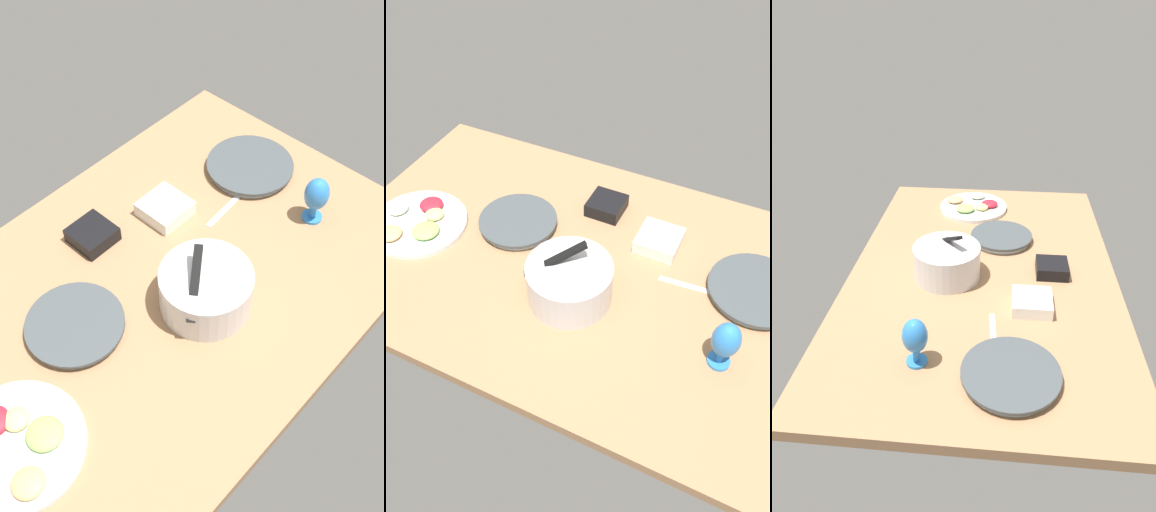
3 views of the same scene
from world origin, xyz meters
The scene contains 9 objects.
ground_plane centered at (0.00, 0.00, -2.00)cm, with size 160.00×104.00×4.00cm, color #99704C.
dinner_plate_left centered at (-56.67, -11.28, 1.57)cm, with size 29.05×29.05×3.01cm.
dinner_plate_right centered at (23.85, -6.75, 1.62)cm, with size 27.02×27.02×3.11cm.
mixing_bowl centered at (-6.04, 13.64, 6.98)cm, with size 25.70×25.70×19.31cm.
fruit_platter centered at (55.18, 8.17, 1.51)cm, with size 33.48×33.48×4.49cm.
hurricane_glass_blue centered at (-52.85, 16.81, 9.79)cm, with size 7.63×7.63×16.15cm.
square_bowl_black centered at (-0.61, -27.01, 2.75)cm, with size 12.21×12.21×4.95cm.
square_bowl_white centered at (-23.24, -18.45, 2.66)cm, with size 13.80×13.80×4.79cm.
fork_by_left_plate centered at (-37.24, -5.55, 0.30)cm, with size 18.00×1.80×0.60cm, color silver.
Camera 2 is at (-49.76, 98.83, 118.88)cm, focal length 35.04 mm.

